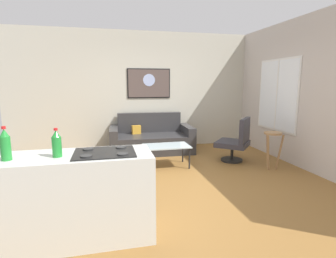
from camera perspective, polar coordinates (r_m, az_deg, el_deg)
name	(u,v)px	position (r m, az deg, el deg)	size (l,w,h in m)	color
ground	(167,181)	(4.49, -0.13, -11.15)	(6.40, 6.40, 0.04)	olive
back_wall	(145,91)	(6.58, -4.92, 8.17)	(6.40, 0.05, 2.80)	beige
right_wall	(299,93)	(5.65, 26.22, 6.94)	(0.05, 6.40, 2.80)	beige
couch	(151,140)	(6.21, -3.62, -2.30)	(1.91, 1.00, 0.88)	#313032
coffee_table	(166,147)	(5.07, -0.36, -3.95)	(0.87, 0.53, 0.42)	silver
armchair	(236,141)	(5.57, 14.43, -2.53)	(0.86, 0.86, 0.90)	black
bar_stool	(272,141)	(5.26, 21.45, -2.42)	(0.36, 0.36, 0.70)	#9E754A
kitchen_counter	(80,197)	(2.92, -18.30, -13.65)	(1.45, 0.60, 0.92)	silver
soda_bottle	(5,145)	(2.83, -31.46, -2.95)	(0.09, 0.09, 0.31)	green
soda_bottle_2	(57,144)	(2.74, -22.72, -2.97)	(0.09, 0.09, 0.28)	green
wall_painting	(149,83)	(6.55, -4.10, 9.73)	(1.04, 0.03, 0.71)	black
window	(277,95)	(6.11, 22.33, 6.70)	(0.03, 1.30, 1.51)	silver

